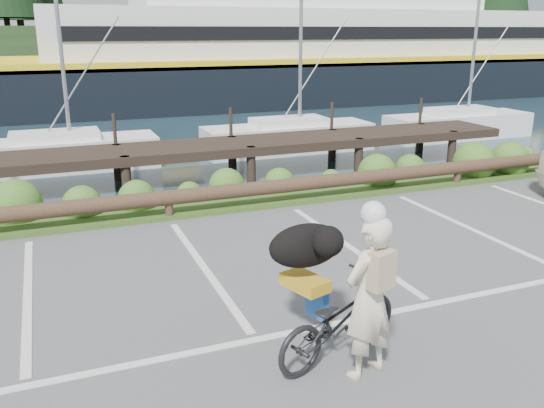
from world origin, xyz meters
The scene contains 7 objects.
ground centered at (0.00, 0.00, 0.00)m, with size 72.00×72.00×0.00m, color #4F4F51.
harbor_backdrop centered at (0.40, 78.42, 0.00)m, with size 170.00×160.00×30.00m.
vegetation_strip centered at (0.00, 5.30, 0.05)m, with size 34.00×1.60×0.10m, color #3D5B21.
log_rail centered at (0.00, 4.60, 0.00)m, with size 32.00×0.30×0.60m, color #443021, non-canonical shape.
bicycle centered at (0.75, -1.11, 0.47)m, with size 0.63×1.80×0.94m, color black.
cyclist centered at (0.88, -1.51, 0.91)m, with size 0.67×0.44×1.83m, color beige.
dog centered at (0.58, -0.56, 1.21)m, with size 0.91×0.45×0.53m, color black.
Camera 1 is at (-2.11, -6.26, 3.63)m, focal length 38.00 mm.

